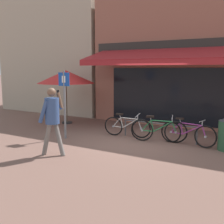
# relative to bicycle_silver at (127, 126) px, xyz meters

# --- Properties ---
(ground_plane) EXTENTS (160.00, 160.00, 0.00)m
(ground_plane) POSITION_rel_bicycle_silver_xyz_m (0.56, -0.59, -0.36)
(ground_plane) COLOR brown
(shop_front) EXTENTS (8.61, 4.75, 5.56)m
(shop_front) POSITION_rel_bicycle_silver_xyz_m (1.44, 3.86, 2.41)
(shop_front) COLOR #8E5647
(shop_front) RESTS_ON ground_plane
(neighbour_building) EXTENTS (6.31, 4.00, 6.45)m
(neighbour_building) POSITION_rel_bicycle_silver_xyz_m (-6.22, 4.38, 2.87)
(neighbour_building) COLOR tan
(neighbour_building) RESTS_ON ground_plane
(bike_rack_rail) EXTENTS (2.56, 0.04, 0.57)m
(bike_rack_rail) POSITION_rel_bicycle_silver_xyz_m (1.10, 0.15, 0.09)
(bike_rack_rail) COLOR #47494F
(bike_rack_rail) RESTS_ON ground_plane
(bicycle_silver) EXTENTS (1.67, 0.52, 0.82)m
(bicycle_silver) POSITION_rel_bicycle_silver_xyz_m (0.00, 0.00, 0.00)
(bicycle_silver) COLOR black
(bicycle_silver) RESTS_ON ground_plane
(bicycle_green) EXTENTS (1.76, 0.61, 0.88)m
(bicycle_green) POSITION_rel_bicycle_silver_xyz_m (1.20, -0.13, 0.02)
(bicycle_green) COLOR black
(bicycle_green) RESTS_ON ground_plane
(bicycle_purple) EXTENTS (1.76, 0.52, 0.82)m
(bicycle_purple) POSITION_rel_bicycle_silver_xyz_m (2.08, 0.01, 0.01)
(bicycle_purple) COLOR black
(bicycle_purple) RESTS_ON ground_plane
(pedestrian_adult) EXTENTS (0.63, 0.62, 1.84)m
(pedestrian_adult) POSITION_rel_bicycle_silver_xyz_m (-0.76, -2.85, 0.77)
(pedestrian_adult) COLOR slate
(pedestrian_adult) RESTS_ON ground_plane
(parking_sign) EXTENTS (0.44, 0.07, 2.26)m
(parking_sign) POSITION_rel_bicycle_silver_xyz_m (-1.68, -1.23, 1.03)
(parking_sign) COLOR slate
(parking_sign) RESTS_ON ground_plane
(cafe_parasol) EXTENTS (2.41, 2.41, 2.25)m
(cafe_parasol) POSITION_rel_bicycle_silver_xyz_m (-3.34, 0.87, 1.61)
(cafe_parasol) COLOR #4C3D2D
(cafe_parasol) RESTS_ON ground_plane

